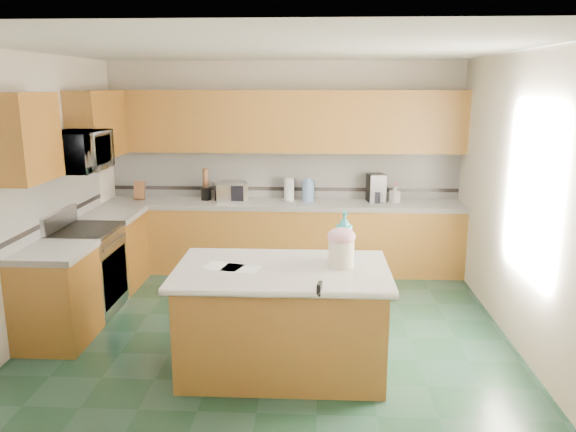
{
  "coord_description": "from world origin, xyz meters",
  "views": [
    {
      "loc": [
        0.43,
        -5.07,
        2.39
      ],
      "look_at": [
        0.15,
        0.35,
        1.12
      ],
      "focal_mm": 35.0,
      "sensor_mm": 36.0,
      "label": 1
    }
  ],
  "objects_px": {
    "island_top": "(282,271)",
    "coffee_maker": "(376,188)",
    "treat_jar": "(341,253)",
    "island_base": "(282,322)",
    "soap_bottle_island": "(344,236)",
    "knife_block": "(140,191)",
    "toaster_oven": "(231,192)"
  },
  "relations": [
    {
      "from": "soap_bottle_island",
      "to": "island_base",
      "type": "bearing_deg",
      "value": -171.12
    },
    {
      "from": "island_top",
      "to": "knife_block",
      "type": "bearing_deg",
      "value": 126.72
    },
    {
      "from": "knife_block",
      "to": "toaster_oven",
      "type": "distance_m",
      "value": 1.2
    },
    {
      "from": "toaster_oven",
      "to": "coffee_maker",
      "type": "height_order",
      "value": "coffee_maker"
    },
    {
      "from": "island_top",
      "to": "coffee_maker",
      "type": "distance_m",
      "value": 2.94
    },
    {
      "from": "soap_bottle_island",
      "to": "island_top",
      "type": "bearing_deg",
      "value": -171.12
    },
    {
      "from": "soap_bottle_island",
      "to": "toaster_oven",
      "type": "distance_m",
      "value": 2.83
    },
    {
      "from": "island_top",
      "to": "treat_jar",
      "type": "bearing_deg",
      "value": 6.29
    },
    {
      "from": "treat_jar",
      "to": "toaster_oven",
      "type": "height_order",
      "value": "toaster_oven"
    },
    {
      "from": "knife_block",
      "to": "island_base",
      "type": "bearing_deg",
      "value": -61.64
    },
    {
      "from": "treat_jar",
      "to": "knife_block",
      "type": "height_order",
      "value": "knife_block"
    },
    {
      "from": "island_top",
      "to": "treat_jar",
      "type": "xyz_separation_m",
      "value": [
        0.49,
        0.06,
        0.14
      ]
    },
    {
      "from": "island_top",
      "to": "knife_block",
      "type": "distance_m",
      "value": 3.4
    },
    {
      "from": "toaster_oven",
      "to": "treat_jar",
      "type": "bearing_deg",
      "value": -80.67
    },
    {
      "from": "island_base",
      "to": "treat_jar",
      "type": "height_order",
      "value": "treat_jar"
    },
    {
      "from": "coffee_maker",
      "to": "treat_jar",
      "type": "bearing_deg",
      "value": -111.03
    },
    {
      "from": "island_top",
      "to": "soap_bottle_island",
      "type": "bearing_deg",
      "value": 23.81
    },
    {
      "from": "island_base",
      "to": "treat_jar",
      "type": "distance_m",
      "value": 0.78
    },
    {
      "from": "island_top",
      "to": "coffee_maker",
      "type": "xyz_separation_m",
      "value": [
        1.04,
        2.74,
        0.21
      ]
    },
    {
      "from": "island_base",
      "to": "island_top",
      "type": "xyz_separation_m",
      "value": [
        0.0,
        0.0,
        0.46
      ]
    },
    {
      "from": "island_top",
      "to": "toaster_oven",
      "type": "bearing_deg",
      "value": 106.95
    },
    {
      "from": "island_base",
      "to": "knife_block",
      "type": "xyz_separation_m",
      "value": [
        -2.04,
        2.71,
        0.61
      ]
    },
    {
      "from": "soap_bottle_island",
      "to": "toaster_oven",
      "type": "height_order",
      "value": "soap_bottle_island"
    },
    {
      "from": "treat_jar",
      "to": "knife_block",
      "type": "relative_size",
      "value": 0.93
    },
    {
      "from": "soap_bottle_island",
      "to": "knife_block",
      "type": "xyz_separation_m",
      "value": [
        -2.56,
        2.48,
        -0.09
      ]
    },
    {
      "from": "knife_block",
      "to": "toaster_oven",
      "type": "relative_size",
      "value": 0.59
    },
    {
      "from": "treat_jar",
      "to": "knife_block",
      "type": "xyz_separation_m",
      "value": [
        -2.53,
        2.66,
        0.01
      ]
    },
    {
      "from": "treat_jar",
      "to": "knife_block",
      "type": "bearing_deg",
      "value": 133.01
    },
    {
      "from": "soap_bottle_island",
      "to": "coffee_maker",
      "type": "height_order",
      "value": "soap_bottle_island"
    },
    {
      "from": "island_top",
      "to": "coffee_maker",
      "type": "relative_size",
      "value": 4.91
    },
    {
      "from": "treat_jar",
      "to": "island_base",
      "type": "bearing_deg",
      "value": -174.05
    },
    {
      "from": "toaster_oven",
      "to": "coffee_maker",
      "type": "relative_size",
      "value": 1.14
    }
  ]
}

